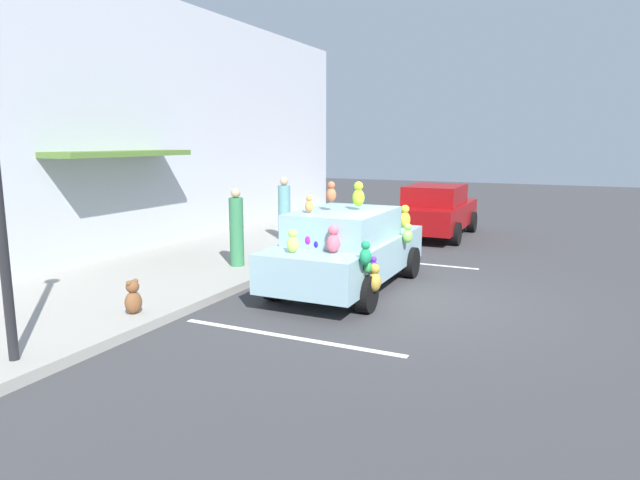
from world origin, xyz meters
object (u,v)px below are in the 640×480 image
(teddy_bear_on_sidewalk, at_px, (133,298))
(pedestrian_walking_past, at_px, (284,210))
(plush_covered_car, at_px, (347,248))
(pedestrian_near_shopfront, at_px, (237,230))
(parked_sedan_behind, at_px, (436,210))

(teddy_bear_on_sidewalk, relative_size, pedestrian_walking_past, 0.32)
(plush_covered_car, distance_m, pedestrian_walking_past, 4.93)
(teddy_bear_on_sidewalk, xyz_separation_m, pedestrian_near_shopfront, (3.57, 0.43, 0.54))
(parked_sedan_behind, bearing_deg, pedestrian_walking_past, 131.13)
(plush_covered_car, relative_size, teddy_bear_on_sidewalk, 7.82)
(plush_covered_car, height_order, parked_sedan_behind, plush_covered_car)
(parked_sedan_behind, bearing_deg, pedestrian_near_shopfront, 156.40)
(plush_covered_car, bearing_deg, parked_sedan_behind, -1.08)
(pedestrian_near_shopfront, height_order, pedestrian_walking_past, pedestrian_walking_past)
(plush_covered_car, relative_size, pedestrian_near_shopfront, 2.56)
(teddy_bear_on_sidewalk, bearing_deg, parked_sedan_behind, -13.37)
(teddy_bear_on_sidewalk, xyz_separation_m, pedestrian_walking_past, (6.95, 1.11, 0.54))
(plush_covered_car, bearing_deg, teddy_bear_on_sidewalk, 146.05)
(plush_covered_car, distance_m, pedestrian_near_shopfront, 2.69)
(teddy_bear_on_sidewalk, bearing_deg, pedestrian_near_shopfront, 6.85)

